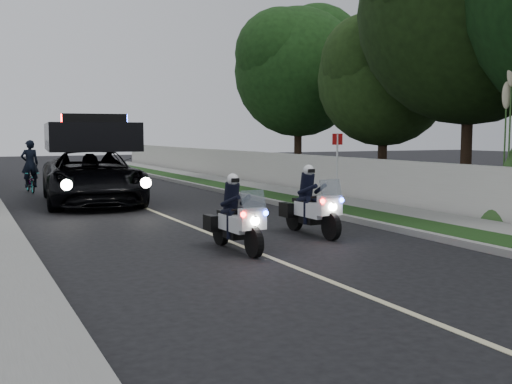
# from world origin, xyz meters

# --- Properties ---
(ground) EXTENTS (120.00, 120.00, 0.00)m
(ground) POSITION_xyz_m (0.00, 0.00, 0.00)
(ground) COLOR black
(ground) RESTS_ON ground
(curb_right) EXTENTS (0.20, 60.00, 0.15)m
(curb_right) POSITION_xyz_m (4.10, 10.00, 0.07)
(curb_right) COLOR gray
(curb_right) RESTS_ON ground
(grass_verge) EXTENTS (1.20, 60.00, 0.16)m
(grass_verge) POSITION_xyz_m (4.80, 10.00, 0.08)
(grass_verge) COLOR #193814
(grass_verge) RESTS_ON ground
(sidewalk_right) EXTENTS (1.40, 60.00, 0.16)m
(sidewalk_right) POSITION_xyz_m (6.10, 10.00, 0.08)
(sidewalk_right) COLOR gray
(sidewalk_right) RESTS_ON ground
(property_wall) EXTENTS (0.22, 60.00, 1.50)m
(property_wall) POSITION_xyz_m (7.10, 10.00, 0.75)
(property_wall) COLOR beige
(property_wall) RESTS_ON ground
(curb_left) EXTENTS (0.20, 60.00, 0.15)m
(curb_left) POSITION_xyz_m (-4.10, 10.00, 0.07)
(curb_left) COLOR gray
(curb_left) RESTS_ON ground
(lane_marking) EXTENTS (0.12, 50.00, 0.01)m
(lane_marking) POSITION_xyz_m (0.00, 10.00, 0.00)
(lane_marking) COLOR #BFB78C
(lane_marking) RESTS_ON ground
(police_moto_left) EXTENTS (0.70, 1.84, 1.55)m
(police_moto_left) POSITION_xyz_m (-0.30, 3.72, 0.00)
(police_moto_left) COLOR silver
(police_moto_left) RESTS_ON ground
(police_moto_right) EXTENTS (0.70, 1.92, 1.62)m
(police_moto_right) POSITION_xyz_m (2.04, 4.71, 0.00)
(police_moto_right) COLOR white
(police_moto_right) RESTS_ON ground
(police_suv) EXTENTS (3.60, 6.74, 3.15)m
(police_suv) POSITION_xyz_m (-1.24, 13.36, 0.00)
(police_suv) COLOR black
(police_suv) RESTS_ON ground
(bicycle) EXTENTS (0.66, 1.57, 0.80)m
(bicycle) POSITION_xyz_m (-2.68, 18.41, 0.00)
(bicycle) COLOR black
(bicycle) RESTS_ON ground
(cyclist) EXTENTS (0.72, 0.52, 1.87)m
(cyclist) POSITION_xyz_m (-2.68, 18.41, 0.00)
(cyclist) COLOR black
(cyclist) RESTS_ON ground
(sign_post) EXTENTS (0.42, 0.42, 2.41)m
(sign_post) POSITION_xyz_m (6.00, 9.66, 0.00)
(sign_post) COLOR #B21F0C
(sign_post) RESTS_ON ground
(pampas_far) EXTENTS (1.63, 1.63, 4.37)m
(pampas_far) POSITION_xyz_m (7.60, 4.02, 0.00)
(pampas_far) COLOR beige
(pampas_far) RESTS_ON ground
(tree_right_b) EXTENTS (5.66, 5.66, 8.55)m
(tree_right_b) POSITION_xyz_m (9.73, 12.11, 0.00)
(tree_right_b) COLOR #203D14
(tree_right_b) RESTS_ON ground
(tree_right_c) EXTENTS (8.91, 8.91, 12.08)m
(tree_right_c) POSITION_xyz_m (9.83, 7.82, 0.00)
(tree_right_c) COLOR black
(tree_right_c) RESTS_ON ground
(tree_right_d) EXTENTS (6.92, 6.92, 10.13)m
(tree_right_d) POSITION_xyz_m (9.43, 18.22, 0.00)
(tree_right_d) COLOR #1C4316
(tree_right_d) RESTS_ON ground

